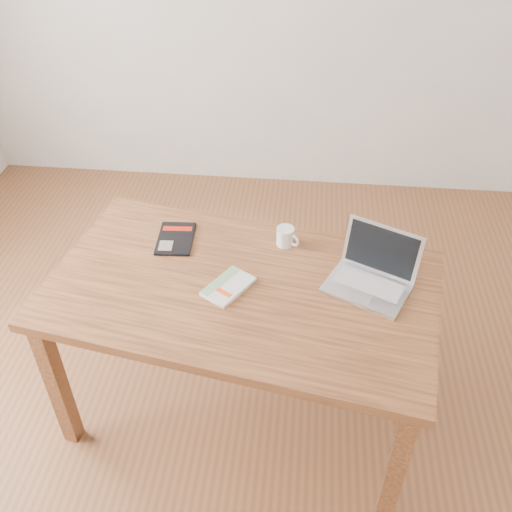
# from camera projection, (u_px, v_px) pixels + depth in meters

# --- Properties ---
(room) EXTENTS (4.04, 4.04, 2.70)m
(room) POSITION_uv_depth(u_px,v_px,m) (201.00, 141.00, 1.79)
(room) COLOR brown
(room) RESTS_ON ground
(desk) EXTENTS (1.59, 1.08, 0.75)m
(desk) POSITION_uv_depth(u_px,v_px,m) (242.00, 302.00, 2.22)
(desk) COLOR brown
(desk) RESTS_ON ground
(white_guidebook) EXTENTS (0.21, 0.23, 0.02)m
(white_guidebook) POSITION_uv_depth(u_px,v_px,m) (228.00, 287.00, 2.15)
(white_guidebook) COLOR silver
(white_guidebook) RESTS_ON desk
(black_guidebook) EXTENTS (0.16, 0.23, 0.01)m
(black_guidebook) POSITION_uv_depth(u_px,v_px,m) (176.00, 238.00, 2.38)
(black_guidebook) COLOR black
(black_guidebook) RESTS_ON desk
(laptop) EXTENTS (0.37, 0.35, 0.21)m
(laptop) POSITION_uv_depth(u_px,v_px,m) (372.00, 274.00, 2.15)
(laptop) COLOR silver
(laptop) RESTS_ON desk
(coffee_mug) EXTENTS (0.10, 0.08, 0.08)m
(coffee_mug) POSITION_uv_depth(u_px,v_px,m) (286.00, 236.00, 2.34)
(coffee_mug) COLOR white
(coffee_mug) RESTS_ON desk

